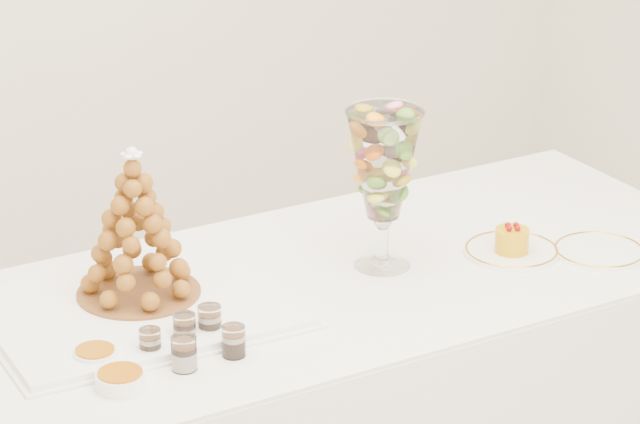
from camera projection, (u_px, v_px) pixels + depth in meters
lace_tray at (139, 310)px, 3.30m from camera, size 0.67×0.52×0.02m
macaron_vase at (384, 167)px, 3.45m from camera, size 0.17×0.17×0.38m
cake_plate at (511, 251)px, 3.60m from camera, size 0.23×0.23×0.01m
spare_plate at (599, 251)px, 3.60m from camera, size 0.22×0.22×0.01m
verrine_a at (150, 343)px, 3.11m from camera, size 0.05×0.05×0.06m
verrine_b at (184, 329)px, 3.17m from camera, size 0.05×0.05×0.07m
verrine_c at (210, 321)px, 3.19m from camera, size 0.06×0.06×0.07m
verrine_d at (184, 353)px, 3.06m from camera, size 0.07×0.07×0.07m
verrine_e at (234, 341)px, 3.11m from camera, size 0.06×0.06×0.07m
ramekin_back at (95, 357)px, 3.09m from camera, size 0.09×0.09×0.03m
ramekin_front at (120, 380)px, 2.99m from camera, size 0.10×0.10×0.03m
croquembouche at (135, 224)px, 3.28m from camera, size 0.28×0.28×0.34m
mousse_cake at (512, 240)px, 3.58m from camera, size 0.08×0.08×0.07m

